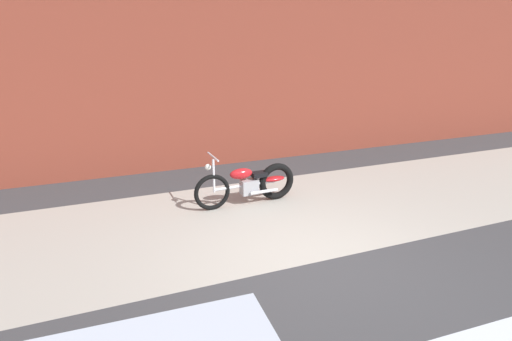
{
  "coord_description": "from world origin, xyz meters",
  "views": [
    {
      "loc": [
        -2.63,
        -4.45,
        3.04
      ],
      "look_at": [
        -0.07,
        2.06,
        0.75
      ],
      "focal_mm": 28.88,
      "sensor_mm": 36.0,
      "label": 1
    }
  ],
  "objects": [
    {
      "name": "sidewalk_slab",
      "position": [
        0.0,
        1.75,
        0.0
      ],
      "size": [
        36.0,
        3.5,
        0.01
      ],
      "primitive_type": "cube",
      "color": "#9E998E",
      "rests_on": "ground"
    },
    {
      "name": "brick_building_wall",
      "position": [
        0.0,
        5.2,
        3.21
      ],
      "size": [
        36.0,
        0.5,
        6.42
      ],
      "primitive_type": "cube",
      "color": "brown",
      "rests_on": "ground"
    },
    {
      "name": "motorcycle_red",
      "position": [
        -0.01,
        2.36,
        0.4
      ],
      "size": [
        2.01,
        0.58,
        1.03
      ],
      "rotation": [
        0.0,
        0.0,
        3.18
      ],
      "color": "black",
      "rests_on": "ground"
    },
    {
      "name": "ground_plane",
      "position": [
        0.0,
        0.0,
        0.0
      ],
      "size": [
        80.0,
        80.0,
        0.0
      ],
      "primitive_type": "plane",
      "color": "#38383A"
    }
  ]
}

